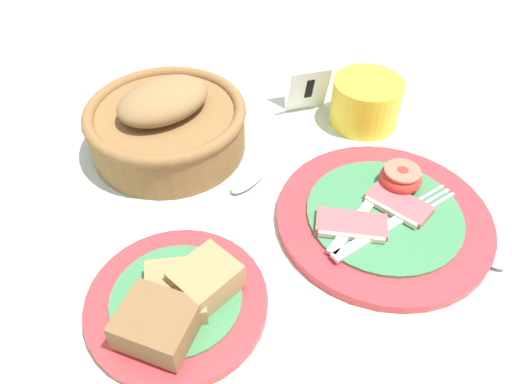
% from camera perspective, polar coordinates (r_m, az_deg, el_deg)
% --- Properties ---
extents(ground_plane, '(3.00, 3.00, 0.00)m').
position_cam_1_polar(ground_plane, '(0.60, 6.51, -4.40)').
color(ground_plane, '#B7CCB7').
extents(breakfast_plate, '(0.26, 0.26, 0.04)m').
position_cam_1_polar(breakfast_plate, '(0.62, 14.43, -2.46)').
color(breakfast_plate, red).
rests_on(breakfast_plate, ground_plane).
extents(bread_plate, '(0.19, 0.19, 0.05)m').
position_cam_1_polar(bread_plate, '(0.52, -8.98, -12.23)').
color(bread_plate, red).
rests_on(bread_plate, ground_plane).
extents(sugar_cup, '(0.10, 0.10, 0.07)m').
position_cam_1_polar(sugar_cup, '(0.75, 12.46, 10.16)').
color(sugar_cup, yellow).
rests_on(sugar_cup, ground_plane).
extents(bread_basket, '(0.22, 0.22, 0.10)m').
position_cam_1_polar(bread_basket, '(0.69, -10.18, 7.74)').
color(bread_basket, brown).
rests_on(bread_basket, ground_plane).
extents(number_card, '(0.06, 0.05, 0.07)m').
position_cam_1_polar(number_card, '(0.76, 5.74, 11.98)').
color(number_card, white).
rests_on(number_card, ground_plane).
extents(teaspoon_by_saucer, '(0.17, 0.12, 0.01)m').
position_cam_1_polar(teaspoon_by_saucer, '(0.63, -2.24, 0.24)').
color(teaspoon_by_saucer, silver).
rests_on(teaspoon_by_saucer, ground_plane).
extents(teaspoon_near_cup, '(0.09, 0.18, 0.01)m').
position_cam_1_polar(teaspoon_near_cup, '(0.62, 26.11, -7.48)').
color(teaspoon_near_cup, silver).
rests_on(teaspoon_near_cup, ground_plane).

